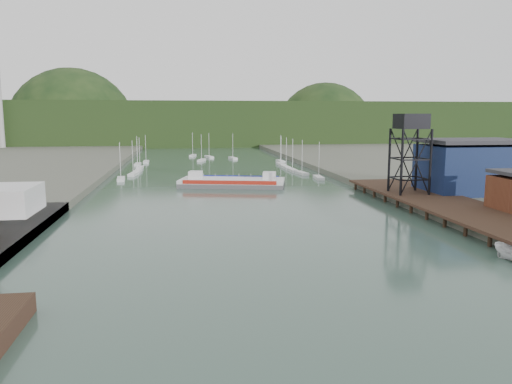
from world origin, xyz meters
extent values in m
plane|color=#314D44|center=(0.00, 0.00, 0.00)|extent=(600.00, 600.00, 0.00)
cube|color=black|center=(37.00, 45.00, 1.90)|extent=(14.00, 70.00, 0.50)
cylinder|color=black|center=(31.00, 45.00, 0.80)|extent=(0.60, 0.60, 2.20)
cylinder|color=black|center=(43.00, 45.00, 0.80)|extent=(0.60, 0.60, 2.20)
cylinder|color=black|center=(32.00, 55.00, 8.65)|extent=(0.50, 0.50, 13.00)
cylinder|color=black|center=(38.00, 55.00, 8.65)|extent=(0.50, 0.50, 13.00)
cylinder|color=black|center=(32.00, 61.00, 8.65)|extent=(0.50, 0.50, 13.00)
cylinder|color=black|center=(38.00, 61.00, 8.65)|extent=(0.50, 0.50, 13.00)
cube|color=black|center=(35.00, 58.00, 16.65)|extent=(5.50, 5.50, 3.00)
cube|color=#0C1934|center=(50.00, 60.00, 6.60)|extent=(20.00, 14.00, 10.00)
cube|color=#2D2D33|center=(50.00, 60.00, 12.50)|extent=(20.50, 14.50, 0.80)
cube|color=silver|center=(-27.54, 103.89, 0.35)|extent=(2.67, 7.65, 0.90)
cube|color=silver|center=(-25.28, 115.30, 0.35)|extent=(2.81, 7.67, 0.90)
cube|color=silver|center=(-24.71, 124.17, 0.35)|extent=(2.35, 7.59, 0.90)
cube|color=silver|center=(-24.81, 134.09, 0.35)|extent=(2.01, 7.50, 0.90)
cube|color=silver|center=(-26.64, 146.33, 0.35)|extent=(2.00, 7.50, 0.90)
cube|color=silver|center=(-24.32, 156.17, 0.35)|extent=(2.16, 7.54, 0.90)
cube|color=silver|center=(27.56, 99.03, 0.35)|extent=(2.53, 7.62, 0.90)
cube|color=silver|center=(25.46, 110.51, 0.35)|extent=(2.76, 7.67, 0.90)
cube|color=silver|center=(24.46, 119.29, 0.35)|extent=(2.22, 7.56, 0.90)
cube|color=silver|center=(24.27, 128.28, 0.35)|extent=(2.18, 7.54, 0.90)
cube|color=silver|center=(24.67, 139.38, 0.35)|extent=(2.46, 7.61, 0.90)
cube|color=silver|center=(26.78, 150.99, 0.35)|extent=(2.48, 7.61, 0.90)
cube|color=silver|center=(-3.16, 160.00, 0.35)|extent=(3.78, 7.76, 0.90)
cube|color=silver|center=(10.04, 168.00, 0.35)|extent=(3.31, 7.74, 0.90)
cube|color=silver|center=(0.66, 176.00, 0.35)|extent=(3.76, 7.76, 0.90)
cube|color=silver|center=(-6.11, 184.00, 0.35)|extent=(3.40, 7.74, 0.90)
cube|color=black|center=(0.00, 300.00, 12.00)|extent=(500.00, 120.00, 28.00)
sphere|color=black|center=(-80.00, 300.00, 8.00)|extent=(80.00, 80.00, 80.00)
sphere|color=black|center=(90.00, 310.00, 6.00)|extent=(70.00, 70.00, 70.00)
cube|color=#545457|center=(1.86, 87.85, 0.52)|extent=(27.99, 16.45, 1.05)
cube|color=silver|center=(1.86, 87.85, 1.47)|extent=(27.99, 16.45, 0.84)
cube|color=#B32114|center=(0.60, 82.70, 1.68)|extent=(22.47, 5.65, 0.94)
cube|color=navy|center=(3.13, 93.00, 1.68)|extent=(22.47, 5.65, 0.94)
cube|color=silver|center=(-7.31, 90.10, 2.73)|extent=(3.81, 3.81, 2.10)
cube|color=silver|center=(11.04, 85.60, 2.73)|extent=(3.81, 3.81, 2.10)
camera|label=1|loc=(-10.38, -37.09, 17.73)|focal=35.00mm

